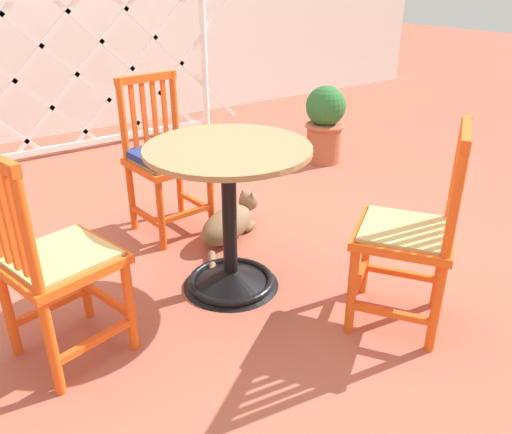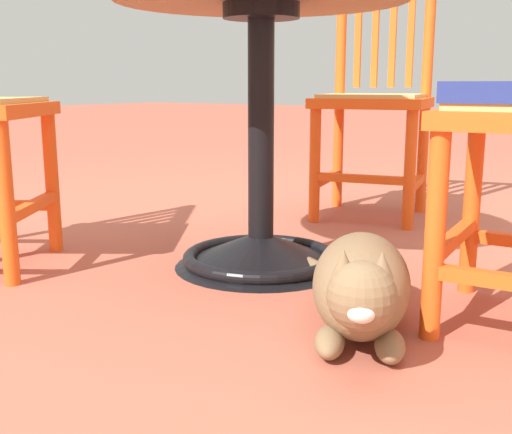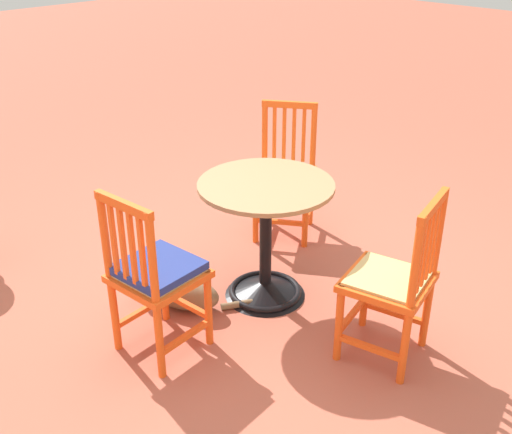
{
  "view_description": "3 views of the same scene",
  "coord_description": "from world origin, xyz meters",
  "views": [
    {
      "loc": [
        -1.11,
        -1.95,
        1.44
      ],
      "look_at": [
        0.24,
        -0.05,
        0.33
      ],
      "focal_mm": 36.31,
      "sensor_mm": 36.0,
      "label": 1
    },
    {
      "loc": [
        1.48,
        0.89,
        0.5
      ],
      "look_at": [
        0.23,
        0.02,
        0.18
      ],
      "focal_mm": 44.34,
      "sensor_mm": 36.0,
      "label": 2
    },
    {
      "loc": [
        -2.07,
        2.17,
        2.09
      ],
      "look_at": [
        0.25,
        -0.18,
        0.42
      ],
      "focal_mm": 43.29,
      "sensor_mm": 36.0,
      "label": 3
    }
  ],
  "objects": [
    {
      "name": "tabby_cat",
      "position": [
        0.35,
        0.37,
        0.1
      ],
      "size": [
        0.6,
        0.51,
        0.23
      ],
      "color": "brown",
      "rests_on": "ground_plane"
    },
    {
      "name": "cafe_table",
      "position": [
        0.07,
        -0.07,
        0.28
      ],
      "size": [
        0.76,
        0.76,
        0.73
      ],
      "color": "black",
      "rests_on": "ground_plane"
    },
    {
      "name": "ground_plane",
      "position": [
        0.0,
        0.0,
        0.0
      ],
      "size": [
        24.0,
        24.0,
        0.0
      ],
      "primitive_type": "plane",
      "color": "#AD5642"
    },
    {
      "name": "orange_chair_tucked_in",
      "position": [
        -0.76,
        -0.12,
        0.43
      ],
      "size": [
        0.48,
        0.48,
        0.91
      ],
      "color": "#EA5619",
      "rests_on": "ground_plane"
    }
  ]
}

